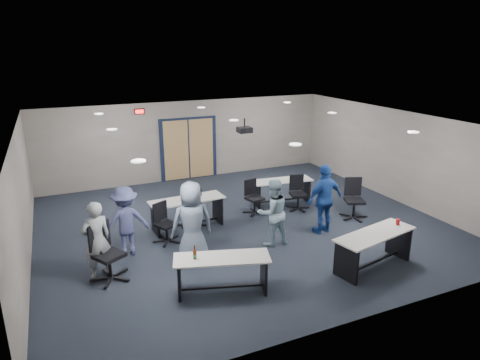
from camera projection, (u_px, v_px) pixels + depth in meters
name	position (u px, v px, depth m)	size (l,w,h in m)	color
floor	(242.00, 225.00, 11.18)	(10.00, 10.00, 0.00)	black
back_wall	(188.00, 140.00, 14.68)	(10.00, 0.04, 2.70)	slate
front_wall	(357.00, 250.00, 6.85)	(10.00, 0.04, 2.70)	slate
left_wall	(21.00, 204.00, 8.83)	(0.04, 9.00, 2.70)	slate
right_wall	(395.00, 155.00, 12.71)	(0.04, 9.00, 2.70)	slate
ceiling	(242.00, 122.00, 10.36)	(10.00, 9.00, 0.04)	white
double_door	(189.00, 149.00, 14.74)	(2.00, 0.07, 2.20)	#101932
exit_sign	(139.00, 111.00, 13.68)	(0.32, 0.07, 0.18)	black
ceiling_projector	(245.00, 130.00, 11.00)	(0.35, 0.32, 0.37)	black
ceiling_can_lights	(238.00, 122.00, 10.58)	(6.24, 5.74, 0.02)	white
table_front_left	(222.00, 268.00, 8.00)	(1.89, 1.10, 1.00)	beige
table_front_right	(375.00, 244.00, 8.89)	(2.02, 1.02, 0.91)	beige
table_back_left	(187.00, 208.00, 10.86)	(1.94, 0.74, 0.77)	beige
table_back_right	(282.00, 187.00, 12.56)	(1.82, 0.78, 0.72)	beige
chair_back_a	(166.00, 223.00, 10.06)	(0.60, 0.60, 0.96)	black
chair_back_b	(193.00, 209.00, 10.96)	(0.60, 0.60, 0.96)	black
chair_back_c	(255.00, 197.00, 11.79)	(0.60, 0.60, 0.95)	black
chair_back_d	(298.00, 193.00, 12.08)	(0.61, 0.61, 0.98)	black
chair_loose_left	(108.00, 253.00, 8.40)	(0.73, 0.73, 1.17)	black
chair_loose_right	(355.00, 199.00, 11.44)	(0.69, 0.69, 1.09)	black
person_gray	(96.00, 240.00, 8.44)	(0.59, 0.39, 1.62)	#929A9F
person_plaid	(192.00, 224.00, 8.96)	(0.89, 0.58, 1.83)	slate
person_lightblue	(273.00, 212.00, 9.87)	(0.78, 0.61, 1.60)	#95B6C6
person_navy	(324.00, 199.00, 10.49)	(1.03, 0.43, 1.75)	navy
person_back	(126.00, 221.00, 9.38)	(1.03, 0.59, 1.59)	#454A7C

